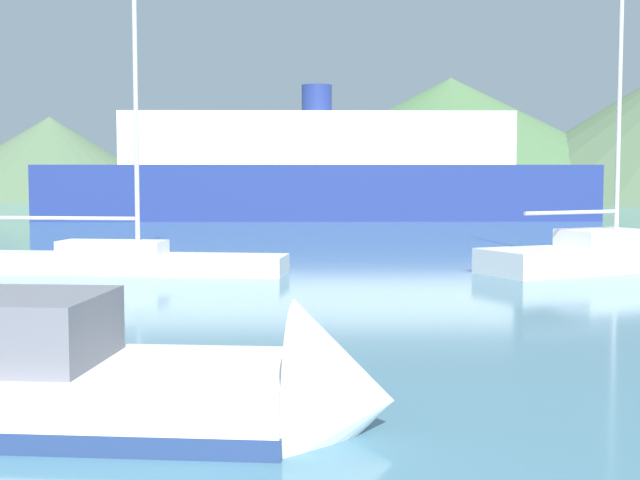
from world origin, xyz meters
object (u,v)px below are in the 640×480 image
object	(u,v)px
sailboat_inner	(601,253)
ferry_distant	(317,173)
sailboat_middle	(113,257)
motorboat_near	(89,386)

from	to	relation	value
sailboat_inner	ferry_distant	size ratio (longest dim) A/B	0.34
ferry_distant	sailboat_inner	bearing A→B (deg)	-75.38
sailboat_middle	sailboat_inner	bearing A→B (deg)	10.09
motorboat_near	sailboat_inner	world-z (taller)	sailboat_inner
motorboat_near	sailboat_inner	bearing A→B (deg)	60.95
sailboat_inner	motorboat_near	bearing A→B (deg)	-150.24
motorboat_near	ferry_distant	bearing A→B (deg)	91.98
sailboat_middle	ferry_distant	distance (m)	27.97
motorboat_near	sailboat_inner	distance (m)	17.24
motorboat_near	sailboat_middle	world-z (taller)	sailboat_middle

